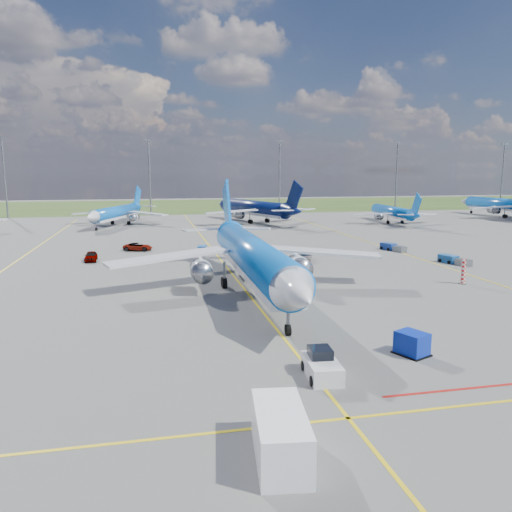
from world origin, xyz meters
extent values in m
plane|color=#565653|center=(0.00, 0.00, 0.00)|extent=(400.00, 400.00, 0.00)
cube|color=#2D4719|center=(0.00, 150.00, 0.00)|extent=(400.00, 80.00, 0.01)
cube|color=yellow|center=(0.00, 30.00, 0.01)|extent=(0.25, 160.00, 0.02)
cube|color=yellow|center=(0.00, -20.00, 0.01)|extent=(60.00, 0.25, 0.02)
cube|color=yellow|center=(-30.00, 40.00, 0.01)|extent=(0.25, 120.00, 0.02)
cube|color=yellow|center=(30.00, 40.00, 0.01)|extent=(0.25, 120.00, 0.02)
cube|color=#A5140F|center=(8.00, -18.00, 0.01)|extent=(10.00, 0.25, 0.02)
cylinder|color=slate|center=(-50.00, 110.00, 11.00)|extent=(0.50, 0.50, 22.00)
cube|color=slate|center=(-50.00, 110.00, 22.30)|extent=(2.20, 0.50, 0.80)
cylinder|color=slate|center=(-10.00, 110.00, 11.00)|extent=(0.50, 0.50, 22.00)
cube|color=slate|center=(-10.00, 110.00, 22.30)|extent=(2.20, 0.50, 0.80)
cylinder|color=slate|center=(30.00, 110.00, 11.00)|extent=(0.50, 0.50, 22.00)
cube|color=slate|center=(30.00, 110.00, 22.30)|extent=(2.20, 0.50, 0.80)
cylinder|color=slate|center=(70.00, 110.00, 11.00)|extent=(0.50, 0.50, 22.00)
cube|color=slate|center=(70.00, 110.00, 22.30)|extent=(2.20, 0.50, 0.80)
cylinder|color=slate|center=(110.00, 110.00, 11.00)|extent=(0.50, 0.50, 22.00)
cube|color=slate|center=(110.00, 110.00, 22.30)|extent=(2.20, 0.50, 0.80)
cylinder|color=red|center=(26.00, 8.00, 1.50)|extent=(0.50, 0.50, 3.00)
cube|color=silver|center=(0.43, -14.44, 0.59)|extent=(2.29, 3.94, 1.17)
cube|color=black|center=(0.47, -13.90, 1.40)|extent=(1.57, 1.74, 0.81)
cube|color=slate|center=(0.62, -12.10, 0.50)|extent=(0.40, 2.18, 0.18)
cube|color=#0B26A1|center=(8.25, -11.93, 0.84)|extent=(2.40, 2.61, 1.69)
cube|color=white|center=(-4.61, -22.93, 1.16)|extent=(2.97, 5.53, 2.32)
imported|color=#999999|center=(-19.09, 33.09, 0.73)|extent=(1.82, 4.31, 1.46)
imported|color=#999999|center=(-12.47, 41.73, 0.66)|extent=(5.11, 3.11, 1.32)
imported|color=#999999|center=(12.23, 26.64, 0.68)|extent=(3.46, 5.06, 1.36)
cube|color=#184D90|center=(32.31, 20.75, 0.57)|extent=(2.15, 3.01, 1.15)
cube|color=slate|center=(33.06, 18.14, 0.47)|extent=(1.78, 2.35, 0.94)
cube|color=#1A56A0|center=(-1.97, 38.29, 0.51)|extent=(1.77, 2.62, 1.02)
cube|color=slate|center=(-2.48, 35.94, 0.42)|extent=(1.47, 2.04, 0.83)
cube|color=navy|center=(29.34, 33.78, 0.57)|extent=(2.14, 2.98, 1.13)
cube|color=slate|center=(30.10, 31.21, 0.46)|extent=(1.77, 2.32, 0.93)
camera|label=1|loc=(-10.19, -43.71, 13.35)|focal=35.00mm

